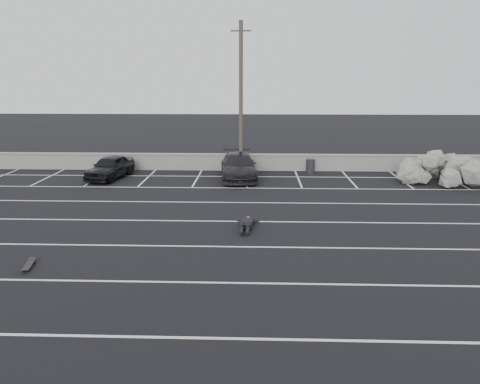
{
  "coord_description": "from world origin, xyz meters",
  "views": [
    {
      "loc": [
        1.44,
        -15.66,
        5.9
      ],
      "look_at": [
        0.79,
        4.08,
        1.0
      ],
      "focal_mm": 35.0,
      "sensor_mm": 36.0,
      "label": 1
    }
  ],
  "objects_px": {
    "car_right": "(239,166)",
    "trash_bin": "(310,167)",
    "skateboard": "(29,265)",
    "riprap_pile": "(443,171)",
    "car_left": "(110,167)",
    "utility_pole": "(241,98)",
    "person": "(247,220)"
  },
  "relations": [
    {
      "from": "car_left",
      "to": "car_right",
      "type": "relative_size",
      "value": 0.8
    },
    {
      "from": "utility_pole",
      "to": "person",
      "type": "distance_m",
      "value": 11.69
    },
    {
      "from": "trash_bin",
      "to": "riprap_pile",
      "type": "height_order",
      "value": "riprap_pile"
    },
    {
      "from": "car_right",
      "to": "car_left",
      "type": "bearing_deg",
      "value": 177.2
    },
    {
      "from": "trash_bin",
      "to": "riprap_pile",
      "type": "xyz_separation_m",
      "value": [
        7.39,
        -1.92,
        0.14
      ]
    },
    {
      "from": "car_left",
      "to": "car_right",
      "type": "bearing_deg",
      "value": 13.28
    },
    {
      "from": "utility_pole",
      "to": "riprap_pile",
      "type": "xyz_separation_m",
      "value": [
        11.71,
        -2.18,
        -4.0
      ]
    },
    {
      "from": "car_left",
      "to": "utility_pole",
      "type": "xyz_separation_m",
      "value": [
        7.68,
        1.97,
        3.93
      ]
    },
    {
      "from": "car_right",
      "to": "riprap_pile",
      "type": "relative_size",
      "value": 0.85
    },
    {
      "from": "person",
      "to": "utility_pole",
      "type": "bearing_deg",
      "value": 97.26
    },
    {
      "from": "trash_bin",
      "to": "car_right",
      "type": "bearing_deg",
      "value": -161.85
    },
    {
      "from": "car_right",
      "to": "skateboard",
      "type": "bearing_deg",
      "value": -119.28
    },
    {
      "from": "car_left",
      "to": "trash_bin",
      "type": "relative_size",
      "value": 4.38
    },
    {
      "from": "car_right",
      "to": "trash_bin",
      "type": "xyz_separation_m",
      "value": [
        4.41,
        1.44,
        -0.27
      ]
    },
    {
      "from": "car_right",
      "to": "person",
      "type": "bearing_deg",
      "value": -90.53
    },
    {
      "from": "riprap_pile",
      "to": "skateboard",
      "type": "bearing_deg",
      "value": -143.96
    },
    {
      "from": "riprap_pile",
      "to": "person",
      "type": "xyz_separation_m",
      "value": [
        -11.12,
        -8.64,
        -0.36
      ]
    },
    {
      "from": "car_left",
      "to": "car_right",
      "type": "xyz_separation_m",
      "value": [
        7.6,
        0.26,
        0.05
      ]
    },
    {
      "from": "riprap_pile",
      "to": "person",
      "type": "height_order",
      "value": "riprap_pile"
    },
    {
      "from": "car_right",
      "to": "utility_pole",
      "type": "height_order",
      "value": "utility_pole"
    },
    {
      "from": "riprap_pile",
      "to": "person",
      "type": "distance_m",
      "value": 14.09
    },
    {
      "from": "trash_bin",
      "to": "skateboard",
      "type": "relative_size",
      "value": 1.02
    },
    {
      "from": "car_right",
      "to": "utility_pole",
      "type": "bearing_deg",
      "value": 82.45
    },
    {
      "from": "trash_bin",
      "to": "skateboard",
      "type": "height_order",
      "value": "trash_bin"
    },
    {
      "from": "car_right",
      "to": "riprap_pile",
      "type": "bearing_deg",
      "value": -7.07
    },
    {
      "from": "car_right",
      "to": "riprap_pile",
      "type": "xyz_separation_m",
      "value": [
        11.79,
        -0.47,
        -0.12
      ]
    },
    {
      "from": "trash_bin",
      "to": "utility_pole",
      "type": "bearing_deg",
      "value": 176.5
    },
    {
      "from": "car_right",
      "to": "trash_bin",
      "type": "relative_size",
      "value": 5.51
    },
    {
      "from": "skateboard",
      "to": "car_left",
      "type": "bearing_deg",
      "value": 83.89
    },
    {
      "from": "car_left",
      "to": "riprap_pile",
      "type": "relative_size",
      "value": 0.68
    },
    {
      "from": "car_left",
      "to": "person",
      "type": "xyz_separation_m",
      "value": [
        8.27,
        -8.86,
        -0.43
      ]
    },
    {
      "from": "car_left",
      "to": "riprap_pile",
      "type": "xyz_separation_m",
      "value": [
        19.39,
        -0.21,
        -0.07
      ]
    }
  ]
}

